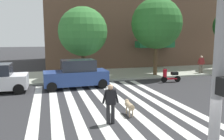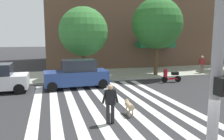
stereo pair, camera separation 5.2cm
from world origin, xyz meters
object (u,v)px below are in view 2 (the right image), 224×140
street_tree_middle (157,24)px  dog_on_leash (129,106)px  pedestrian_dog_walker (110,102)px  pedestrian_bystander (202,63)px  traffic_light_pole (222,35)px  parked_car_behind_first (77,74)px  parked_scooter (171,76)px  street_tree_nearest (83,32)px

street_tree_middle → dog_on_leash: street_tree_middle is taller
pedestrian_dog_walker → pedestrian_bystander: 14.89m
traffic_light_pole → parked_car_behind_first: bearing=93.3°
parked_car_behind_first → pedestrian_dog_walker: parked_car_behind_first is taller
traffic_light_pole → pedestrian_bystander: traffic_light_pole is taller
parked_car_behind_first → parked_scooter: parked_car_behind_first is taller
traffic_light_pole → pedestrian_dog_walker: size_ratio=3.54×
parked_scooter → street_tree_middle: size_ratio=0.24×
parked_scooter → street_tree_nearest: street_tree_nearest is taller
street_tree_middle → dog_on_leash: size_ratio=6.52×
street_tree_middle → pedestrian_dog_walker: size_ratio=4.13×
pedestrian_bystander → traffic_light_pole: bearing=-127.5°
dog_on_leash → pedestrian_bystander: (10.52, 8.56, 0.63)m
parked_car_behind_first → pedestrian_dog_walker: size_ratio=2.70×
dog_on_leash → street_tree_middle: bearing=56.5°
parked_scooter → dog_on_leash: parked_scooter is taller
parked_scooter → dog_on_leash: bearing=-133.6°
parked_scooter → pedestrian_bystander: bearing=27.6°
street_tree_nearest → pedestrian_dog_walker: size_ratio=3.56×
traffic_light_pole → parked_scooter: size_ratio=3.55×
parked_car_behind_first → street_tree_middle: (7.40, 2.54, 3.76)m
street_tree_nearest → street_tree_middle: (6.42, -0.46, 0.73)m
pedestrian_dog_walker → parked_car_behind_first: bearing=93.7°
street_tree_middle → dog_on_leash: (-5.85, -8.84, -4.25)m
parked_scooter → dog_on_leash: size_ratio=1.57×
pedestrian_dog_walker → pedestrian_bystander: (11.61, 9.32, 0.15)m
traffic_light_pole → pedestrian_bystander: (11.34, 14.79, -2.44)m
street_tree_nearest → pedestrian_bystander: bearing=-3.8°
traffic_light_pole → dog_on_leash: traffic_light_pole is taller
dog_on_leash → parked_scooter: bearing=46.4°
parked_scooter → street_tree_nearest: 7.95m
dog_on_leash → pedestrian_dog_walker: bearing=-145.3°
traffic_light_pole → street_tree_nearest: size_ratio=0.99×
parked_car_behind_first → pedestrian_dog_walker: 7.07m
street_tree_middle → traffic_light_pole: bearing=-113.9°
street_tree_middle → pedestrian_dog_walker: 12.43m
dog_on_leash → pedestrian_bystander: pedestrian_bystander is taller
pedestrian_dog_walker → street_tree_nearest: bearing=87.0°
traffic_light_pole → street_tree_nearest: 15.54m
street_tree_middle → pedestrian_bystander: size_ratio=4.13×
street_tree_middle → dog_on_leash: 11.42m
street_tree_nearest → pedestrian_dog_walker: street_tree_nearest is taller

